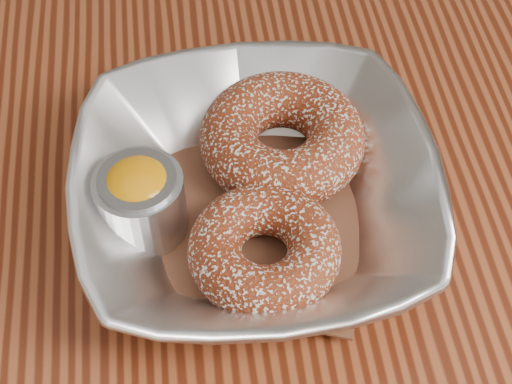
{
  "coord_description": "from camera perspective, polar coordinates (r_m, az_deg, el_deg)",
  "views": [
    {
      "loc": [
        -0.14,
        -0.25,
        1.15
      ],
      "look_at": [
        -0.1,
        0.04,
        0.78
      ],
      "focal_mm": 55.0,
      "sensor_mm": 36.0,
      "label": 1
    }
  ],
  "objects": [
    {
      "name": "table",
      "position": [
        0.57,
        10.7,
        -9.91
      ],
      "size": [
        1.2,
        0.8,
        0.75
      ],
      "color": "brown",
      "rests_on": "ground_plane"
    },
    {
      "name": "serving_bowl",
      "position": [
        0.47,
        -0.0,
        -0.23
      ],
      "size": [
        0.22,
        0.22,
        0.05
      ],
      "primitive_type": "imported",
      "color": "silver",
      "rests_on": "table"
    },
    {
      "name": "parchment",
      "position": [
        0.49,
        -0.0,
        -1.51
      ],
      "size": [
        0.19,
        0.19,
        0.0
      ],
      "primitive_type": "cube",
      "rotation": [
        0.0,
        0.0,
        1.21
      ],
      "color": "brown",
      "rests_on": "table"
    },
    {
      "name": "donut_back",
      "position": [
        0.5,
        1.92,
        3.95
      ],
      "size": [
        0.13,
        0.13,
        0.04
      ],
      "primitive_type": "torus",
      "rotation": [
        0.0,
        0.0,
        0.25
      ],
      "color": "maroon",
      "rests_on": "parchment"
    },
    {
      "name": "donut_front",
      "position": [
        0.45,
        0.63,
        -4.21
      ],
      "size": [
        0.12,
        0.12,
        0.03
      ],
      "primitive_type": "torus",
      "rotation": [
        0.0,
        0.0,
        0.45
      ],
      "color": "maroon",
      "rests_on": "parchment"
    },
    {
      "name": "ramekin",
      "position": [
        0.47,
        -8.39,
        -0.56
      ],
      "size": [
        0.05,
        0.05,
        0.05
      ],
      "color": "silver",
      "rests_on": "table"
    }
  ]
}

